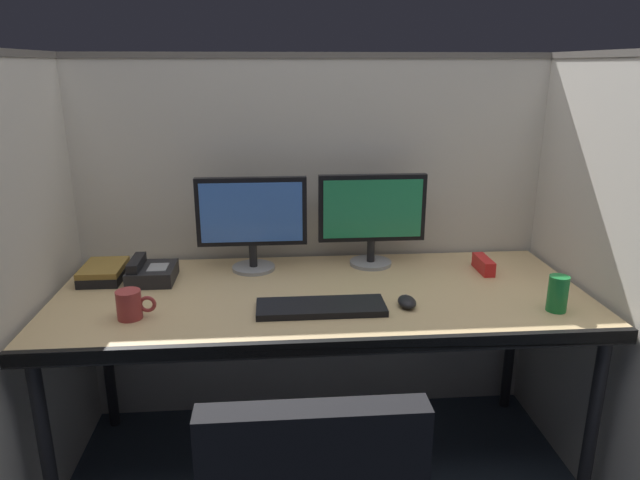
# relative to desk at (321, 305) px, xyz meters

# --- Properties ---
(cubicle_partition_rear) EXTENTS (2.21, 0.06, 1.57)m
(cubicle_partition_rear) POSITION_rel_desk_xyz_m (0.00, 0.46, 0.10)
(cubicle_partition_rear) COLOR beige
(cubicle_partition_rear) RESTS_ON ground
(cubicle_partition_left) EXTENTS (0.06, 1.41, 1.57)m
(cubicle_partition_left) POSITION_rel_desk_xyz_m (-0.99, -0.09, 0.10)
(cubicle_partition_left) COLOR beige
(cubicle_partition_left) RESTS_ON ground
(cubicle_partition_right) EXTENTS (0.06, 1.41, 1.57)m
(cubicle_partition_right) POSITION_rel_desk_xyz_m (0.99, -0.09, 0.10)
(cubicle_partition_right) COLOR beige
(cubicle_partition_right) RESTS_ON ground
(desk) EXTENTS (1.90, 0.80, 0.74)m
(desk) POSITION_rel_desk_xyz_m (0.00, 0.00, 0.00)
(desk) COLOR tan
(desk) RESTS_ON ground
(monitor_left) EXTENTS (0.43, 0.17, 0.37)m
(monitor_left) POSITION_rel_desk_xyz_m (-0.25, 0.27, 0.27)
(monitor_left) COLOR gray
(monitor_left) RESTS_ON desk
(monitor_right) EXTENTS (0.43, 0.17, 0.37)m
(monitor_right) POSITION_rel_desk_xyz_m (0.23, 0.29, 0.27)
(monitor_right) COLOR gray
(monitor_right) RESTS_ON desk
(keyboard_main) EXTENTS (0.43, 0.15, 0.02)m
(keyboard_main) POSITION_rel_desk_xyz_m (-0.01, -0.15, 0.06)
(keyboard_main) COLOR black
(keyboard_main) RESTS_ON desk
(computer_mouse) EXTENTS (0.06, 0.10, 0.04)m
(computer_mouse) POSITION_rel_desk_xyz_m (0.28, -0.14, 0.07)
(computer_mouse) COLOR black
(computer_mouse) RESTS_ON desk
(coffee_mug) EXTENTS (0.13, 0.08, 0.09)m
(coffee_mug) POSITION_rel_desk_xyz_m (-0.63, -0.16, 0.10)
(coffee_mug) COLOR #993333
(coffee_mug) RESTS_ON desk
(book_stack) EXTENTS (0.15, 0.21, 0.06)m
(book_stack) POSITION_rel_desk_xyz_m (-0.82, 0.21, 0.08)
(book_stack) COLOR black
(book_stack) RESTS_ON desk
(red_stapler) EXTENTS (0.04, 0.15, 0.06)m
(red_stapler) POSITION_rel_desk_xyz_m (0.66, 0.17, 0.08)
(red_stapler) COLOR red
(red_stapler) RESTS_ON desk
(desk_phone) EXTENTS (0.17, 0.19, 0.09)m
(desk_phone) POSITION_rel_desk_xyz_m (-0.63, 0.17, 0.08)
(desk_phone) COLOR black
(desk_phone) RESTS_ON desk
(soda_can) EXTENTS (0.07, 0.07, 0.12)m
(soda_can) POSITION_rel_desk_xyz_m (0.77, -0.22, 0.11)
(soda_can) COLOR #197233
(soda_can) RESTS_ON desk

